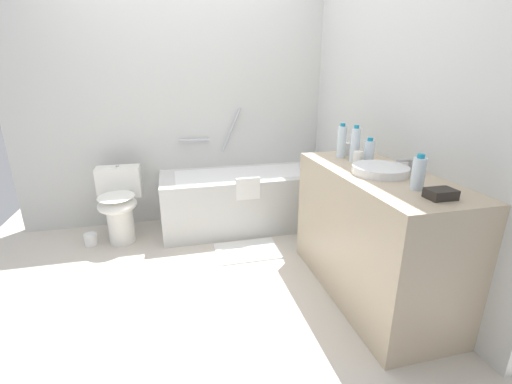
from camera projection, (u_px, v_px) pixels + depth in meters
name	position (u px, v px, depth m)	size (l,w,h in m)	color
ground_plane	(202.00, 273.00, 2.70)	(3.82, 3.82, 0.00)	beige
wall_back_tiled	(184.00, 99.00, 3.41)	(3.22, 0.10, 2.48)	silver
wall_right_mirror	(386.00, 107.00, 2.63)	(0.10, 2.72, 2.48)	silver
bathtub	(244.00, 198.00, 3.48)	(1.61, 0.67, 1.15)	silver
toilet	(119.00, 202.00, 3.14)	(0.39, 0.53, 0.68)	white
vanity_counter	(372.00, 235.00, 2.34)	(0.57, 1.33, 0.88)	tan
sink_basin	(380.00, 170.00, 2.16)	(0.35, 0.35, 0.05)	white
sink_faucet	(408.00, 166.00, 2.21)	(0.12, 0.15, 0.09)	#A3A3A8
water_bottle_0	(355.00, 145.00, 2.43)	(0.06, 0.06, 0.26)	silver
water_bottle_1	(369.00, 152.00, 2.38)	(0.07, 0.07, 0.19)	silver
water_bottle_2	(418.00, 173.00, 1.86)	(0.07, 0.07, 0.20)	silver
water_bottle_3	(354.00, 145.00, 2.55)	(0.06, 0.06, 0.21)	silver
water_bottle_4	(342.00, 142.00, 2.56)	(0.06, 0.06, 0.26)	silver
drinking_glass_0	(346.00, 149.00, 2.68)	(0.07, 0.07, 0.09)	white
drinking_glass_1	(358.00, 158.00, 2.36)	(0.06, 0.06, 0.10)	white
amenity_basket	(441.00, 194.00, 1.73)	(0.14, 0.10, 0.05)	#2D2823
bath_mat	(247.00, 251.00, 3.03)	(0.55, 0.38, 0.01)	white
toilet_paper_roll	(91.00, 239.00, 3.13)	(0.11, 0.11, 0.11)	white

